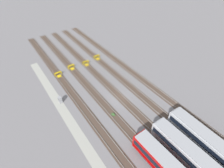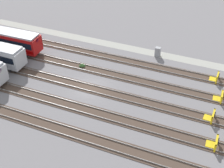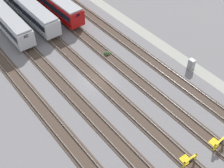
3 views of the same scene
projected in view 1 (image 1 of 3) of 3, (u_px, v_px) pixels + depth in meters
ground_plane at (120, 98)px, 42.26m from camera, size 400.00×400.00×0.00m
service_walkway at (71, 123)px, 36.56m from camera, size 54.00×2.00×0.01m
rail_track_nearest at (88, 114)px, 38.30m from camera, size 90.00×2.23×0.21m
rail_track_near_inner at (105, 105)px, 40.27m from camera, size 90.00×2.24×0.21m
rail_track_middle at (120, 97)px, 42.23m from camera, size 90.00×2.24×0.21m
rail_track_far_inner at (135, 90)px, 44.20m from camera, size 90.00×2.23×0.21m
rail_track_farthest at (148, 84)px, 46.16m from camera, size 90.00×2.23×0.21m
subway_car_front_row_centre at (214, 148)px, 29.99m from camera, size 18.04×3.12×3.70m
subway_car_back_row_centre at (198, 162)px, 28.02m from camera, size 18.02×2.97×3.70m
bumper_stop_nearest_track at (58, 74)px, 48.55m from camera, size 1.35×2.00×1.22m
bumper_stop_near_inner_track at (72, 67)px, 51.25m from camera, size 1.38×2.01×1.22m
bumper_stop_middle_track at (86, 63)px, 52.85m from camera, size 1.38×2.01×1.22m
bumper_stop_far_inner_track at (97, 57)px, 55.44m from camera, size 1.34×2.00×1.22m
electrical_cabinet at (60, 100)px, 40.57m from camera, size 0.90×0.73×1.60m
weed_clump at (113, 114)px, 37.93m from camera, size 0.92×0.70×0.64m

